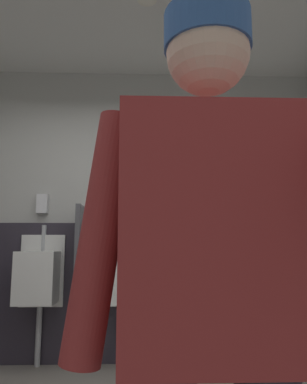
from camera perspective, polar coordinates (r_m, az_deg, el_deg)
The scene contains 8 objects.
wall_back at distance 3.57m, azimuth -3.01°, elevation -2.90°, with size 4.21×0.12×2.79m, color #B2B2AD.
wainscot_band_back at distance 3.50m, azimuth -3.13°, elevation -15.28°, with size 3.61×0.03×1.26m, color #2D2833.
urinal_left at distance 3.46m, azimuth -17.60°, elevation -12.55°, with size 0.40×0.34×1.24m.
urinal_middle at distance 3.34m, azimuth -4.79°, elevation -13.06°, with size 0.40×0.34×1.24m.
urinal_right at distance 3.39m, azimuth 8.30°, elevation -12.94°, with size 0.40×0.34×1.24m.
privacy_divider_panel at distance 3.30m, azimuth -11.42°, elevation -9.97°, with size 0.04×0.40×0.90m, color #4C4C51.
person at distance 0.83m, azimuth 9.54°, elevation -16.12°, with size 0.63×0.60×1.60m.
soap_dispenser at distance 3.60m, azimuth -17.01°, elevation -1.78°, with size 0.10×0.07×0.18m, color silver.
Camera 1 is at (0.06, -1.70, 1.03)m, focal length 34.02 mm.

